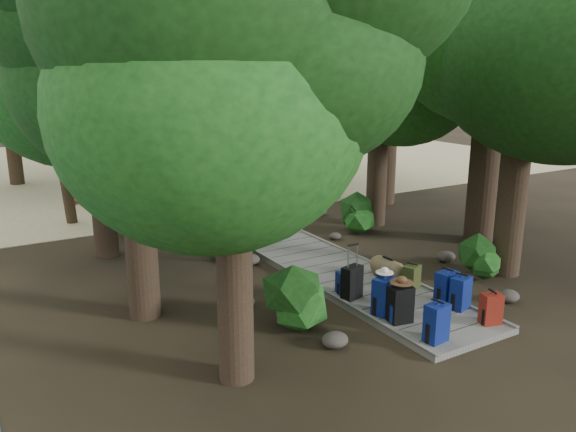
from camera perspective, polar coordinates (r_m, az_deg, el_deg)
ground at (r=13.51m, az=2.63°, el=-4.72°), size 120.00×120.00×0.00m
sand_beach at (r=27.91m, az=-15.72°, el=4.82°), size 40.00×22.00×0.02m
boardwalk at (r=14.29m, az=0.43°, el=-3.36°), size 2.00×12.00×0.12m
backpack_left_a at (r=9.65m, az=14.87°, el=-10.25°), size 0.41×0.31×0.72m
backpack_left_b at (r=10.21m, az=11.37°, el=-8.60°), size 0.44×0.35×0.73m
backpack_left_c at (r=10.48m, az=9.69°, el=-7.80°), size 0.49×0.43×0.76m
backpack_left_d at (r=11.37m, az=5.78°, el=-6.60°), size 0.36×0.29×0.49m
backpack_right_a at (r=10.59m, az=19.93°, el=-8.69°), size 0.40×0.33×0.62m
backpack_right_b at (r=11.04m, az=17.14°, el=-7.30°), size 0.44×0.36×0.69m
backpack_right_c at (r=11.23m, az=15.83°, el=-6.82°), size 0.43×0.33×0.69m
backpack_right_d at (r=11.81m, az=12.46°, el=-5.93°), size 0.42×0.36×0.54m
duffel_right_khaki at (r=12.32m, az=10.07°, el=-5.25°), size 0.44×0.63×0.41m
suitcase_on_boardwalk at (r=11.08m, az=6.52°, el=-6.73°), size 0.47×0.34×0.66m
lone_suitcase_on_sand at (r=20.66m, az=-9.44°, el=2.91°), size 0.45×0.28×0.68m
hat_brown at (r=10.06m, az=11.47°, el=-6.32°), size 0.41×0.41×0.12m
hat_white at (r=10.39m, az=9.79°, el=-5.42°), size 0.33×0.33×0.11m
kayak at (r=21.03m, az=-20.66°, el=1.84°), size 1.72×3.05×0.30m
sun_lounger at (r=24.02m, az=-3.41°, el=4.60°), size 1.24×1.99×0.61m
tree_right_a at (r=12.96m, az=22.95°, el=13.64°), size 5.40×5.40×8.99m
tree_right_b at (r=15.40m, az=20.47°, el=17.78°), size 6.22×6.22×11.11m
tree_right_c at (r=16.40m, az=9.39°, el=13.40°), size 4.83×4.83×8.36m
tree_right_d at (r=19.30m, az=10.34°, el=16.96°), size 5.83×5.83×10.69m
tree_right_e at (r=20.51m, az=2.20°, el=16.02°), size 5.54×5.54×9.98m
tree_right_f at (r=24.56m, az=3.38°, el=14.66°), size 5.07×5.07×9.04m
tree_left_a at (r=7.58m, az=-5.85°, el=9.18°), size 4.50×4.50×7.50m
tree_left_b at (r=10.08m, az=-15.72°, el=12.13°), size 4.58×4.58×8.24m
tree_left_c at (r=14.03m, az=-19.19°, el=12.46°), size 4.75×4.75×8.27m
tree_back_a at (r=26.61m, az=-18.55°, el=14.84°), size 5.70×5.70×9.87m
tree_back_b at (r=27.76m, az=-13.11°, el=14.89°), size 5.38×5.38×9.61m
tree_back_c at (r=28.88m, az=-6.32°, el=15.45°), size 5.52×5.52×9.93m
tree_back_d at (r=24.89m, az=-26.78°, el=11.88°), size 4.75×4.75×7.91m
palm_right_a at (r=19.35m, az=0.36°, el=11.67°), size 4.09×4.09×6.97m
palm_right_b at (r=25.18m, az=-1.33°, el=13.02°), size 3.93×3.93×7.59m
palm_right_c at (r=25.20m, az=-9.50°, el=12.83°), size 4.77×4.77×7.58m
palm_left_a at (r=17.52m, az=-22.87°, el=10.30°), size 4.40×4.40×7.00m
rock_left_a at (r=9.55m, az=4.80°, el=-12.43°), size 0.46×0.41×0.25m
rock_left_b at (r=11.04m, az=-4.29°, el=-8.71°), size 0.36×0.32×0.20m
rock_left_c at (r=13.32m, az=-3.83°, el=-4.45°), size 0.45×0.40×0.25m
rock_left_d at (r=14.98m, az=-9.99°, el=-2.67°), size 0.28×0.25×0.15m
rock_right_a at (r=12.05m, az=21.49°, el=-7.57°), size 0.45×0.40×0.25m
rock_right_b at (r=14.03m, az=15.76°, el=-3.98°), size 0.46×0.42×0.25m
rock_right_c at (r=15.31m, az=4.81°, el=-2.05°), size 0.34×0.31×0.19m
rock_right_d at (r=17.79m, az=3.18°, el=0.48°), size 0.51×0.46×0.28m
shrub_left_a at (r=10.09m, az=0.61°, el=-8.15°), size 1.24×1.24×1.12m
shrub_left_b at (r=13.54m, az=-6.31°, el=-2.82°), size 0.96×0.96×0.86m
shrub_left_c at (r=16.16m, az=-15.23°, el=0.11°), size 1.27×1.27×1.14m
shrub_right_a at (r=12.99m, az=19.46°, el=-4.35°), size 0.96×0.96×0.86m
shrub_right_b at (r=16.02m, az=7.44°, el=0.34°), size 1.24×1.24×1.12m
shrub_right_c at (r=19.16m, az=-1.14°, el=2.11°), size 0.74×0.74×0.67m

